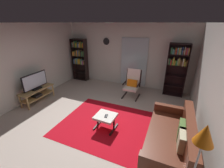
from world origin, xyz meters
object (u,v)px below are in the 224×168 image
at_px(ottoman, 106,118).
at_px(lounge_armchair, 132,83).
at_px(bookshelf_near_sofa, 177,65).
at_px(floor_lamp_by_sofa, 202,143).
at_px(cell_phone, 106,116).
at_px(television, 35,82).
at_px(tv_remote, 107,116).
at_px(bookshelf_near_tv, 80,57).
at_px(leather_sofa, 171,139).
at_px(wall_clock, 106,41).
at_px(tv_stand, 37,93).

bearing_deg(ottoman, lounge_armchair, 86.73).
distance_m(bookshelf_near_sofa, floor_lamp_by_sofa, 4.12).
xyz_separation_m(lounge_armchair, ottoman, (-0.12, -2.08, -0.22)).
bearing_deg(cell_phone, floor_lamp_by_sofa, -48.15).
xyz_separation_m(television, ottoman, (2.80, -0.36, -0.43)).
distance_m(television, tv_remote, 2.89).
xyz_separation_m(bookshelf_near_tv, tv_remote, (2.72, -2.87, -0.71)).
bearing_deg(floor_lamp_by_sofa, ottoman, 145.42).
xyz_separation_m(leather_sofa, floor_lamp_by_sofa, (0.24, -1.15, 1.02)).
distance_m(tv_remote, cell_phone, 0.02).
distance_m(lounge_armchair, wall_clock, 2.20).
xyz_separation_m(cell_phone, floor_lamp_by_sofa, (1.84, -1.26, 0.93)).
height_order(tv_stand, bookshelf_near_tv, bookshelf_near_tv).
bearing_deg(ottoman, tv_remote, -25.08).
relative_size(lounge_armchair, ottoman, 1.90).
height_order(lounge_armchair, ottoman, lounge_armchair).
bearing_deg(floor_lamp_by_sofa, leather_sofa, 101.78).
height_order(tv_remote, wall_clock, wall_clock).
distance_m(bookshelf_near_tv, wall_clock, 1.51).
bearing_deg(tv_stand, cell_phone, -7.62).
height_order(cell_phone, wall_clock, wall_clock).
distance_m(bookshelf_near_tv, bookshelf_near_sofa, 4.23).
bearing_deg(television, floor_lamp_by_sofa, -19.44).
height_order(bookshelf_near_tv, leather_sofa, bookshelf_near_tv).
distance_m(tv_stand, wall_clock, 3.40).
bearing_deg(bookshelf_near_sofa, wall_clock, 175.88).
bearing_deg(television, bookshelf_near_sofa, 29.47).
relative_size(leather_sofa, tv_remote, 13.39).
distance_m(tv_stand, floor_lamp_by_sofa, 5.04).
height_order(leather_sofa, wall_clock, wall_clock).
bearing_deg(leather_sofa, cell_phone, 176.20).
xyz_separation_m(cell_phone, wall_clock, (-1.40, 3.05, 1.46)).
bearing_deg(television, bookshelf_near_tv, 87.22).
height_order(bookshelf_near_sofa, ottoman, bookshelf_near_sofa).
bearing_deg(leather_sofa, floor_lamp_by_sofa, -78.22).
height_order(tv_stand, lounge_armchair, lounge_armchair).
bearing_deg(cell_phone, bookshelf_near_sofa, 48.11).
bearing_deg(lounge_armchair, leather_sofa, -55.75).
bearing_deg(wall_clock, floor_lamp_by_sofa, -53.15).
bearing_deg(wall_clock, cell_phone, -65.42).
distance_m(ottoman, floor_lamp_by_sofa, 2.47).
relative_size(tv_stand, cell_phone, 8.51).
height_order(tv_stand, floor_lamp_by_sofa, floor_lamp_by_sofa).
xyz_separation_m(television, bookshelf_near_sofa, (4.35, 2.46, 0.42)).
height_order(bookshelf_near_tv, ottoman, bookshelf_near_tv).
bearing_deg(lounge_armchair, television, -149.51).
bearing_deg(bookshelf_near_sofa, ottoman, -118.83).
bearing_deg(tv_stand, leather_sofa, -6.24).
relative_size(bookshelf_near_tv, floor_lamp_by_sofa, 1.22).
relative_size(lounge_armchair, tv_remote, 7.10).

